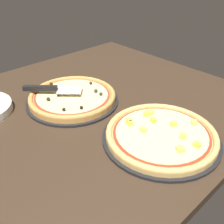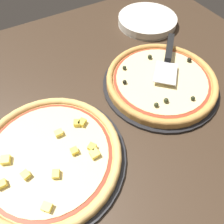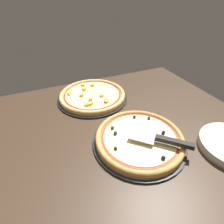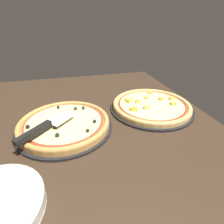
{
  "view_description": "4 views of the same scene",
  "coord_description": "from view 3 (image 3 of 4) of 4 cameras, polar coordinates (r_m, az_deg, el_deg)",
  "views": [
    {
      "loc": [
        59.9,
        76.78,
        57.35
      ],
      "look_at": [
        1.1,
        13.72,
        3.0
      ],
      "focal_mm": 42.0,
      "sensor_mm": 36.0,
      "label": 1
    },
    {
      "loc": [
        -32.58,
        33.25,
        55.87
      ],
      "look_at": [
        1.1,
        13.72,
        3.0
      ],
      "focal_mm": 35.0,
      "sensor_mm": 36.0,
      "label": 2
    },
    {
      "loc": [
        -27.18,
        -52.17,
        55.29
      ],
      "look_at": [
        1.1,
        13.72,
        3.0
      ],
      "focal_mm": 28.0,
      "sensor_mm": 36.0,
      "label": 3
    },
    {
      "loc": [
        69.04,
        -3.56,
        41.84
      ],
      "look_at": [
        1.1,
        13.72,
        3.0
      ],
      "focal_mm": 28.0,
      "sensor_mm": 36.0,
      "label": 4
    }
  ],
  "objects": [
    {
      "name": "pizza_pan_front",
      "position": [
        0.77,
        8.78,
        -9.52
      ],
      "size": [
        39.84,
        39.84,
        1.0
      ],
      "primitive_type": "cylinder",
      "color": "black",
      "rests_on": "ground_plane"
    },
    {
      "name": "ground_plane",
      "position": [
        0.82,
        3.11,
        -8.11
      ],
      "size": [
        132.37,
        118.48,
        3.6
      ],
      "primitive_type": "cube",
      "color": "#38281C"
    },
    {
      "name": "pizza_pan_back",
      "position": [
        1.06,
        -6.34,
        4.74
      ],
      "size": [
        41.31,
        41.31,
        1.0
      ],
      "primitive_type": "cylinder",
      "color": "black",
      "rests_on": "ground_plane"
    },
    {
      "name": "pizza_front",
      "position": [
        0.76,
        8.93,
        -8.38
      ],
      "size": [
        37.45,
        37.45,
        4.08
      ],
      "color": "#C68E47",
      "rests_on": "pizza_pan_front"
    },
    {
      "name": "serving_spatula",
      "position": [
        0.73,
        17.54,
        -8.88
      ],
      "size": [
        21.36,
        20.78,
        2.0
      ],
      "color": "#B7B7BC",
      "rests_on": "pizza_front"
    },
    {
      "name": "pizza_back",
      "position": [
        1.05,
        -6.41,
        5.57
      ],
      "size": [
        38.83,
        38.83,
        3.45
      ],
      "color": "#DBAD60",
      "rests_on": "pizza_pan_back"
    }
  ]
}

